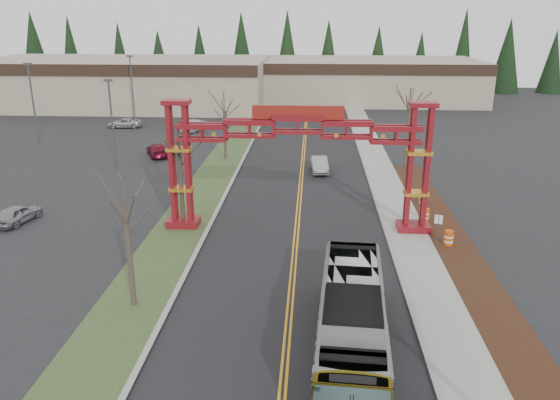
# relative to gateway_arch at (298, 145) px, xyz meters

# --- Properties ---
(road) EXTENTS (12.00, 110.00, 0.02)m
(road) POSITION_rel_gateway_arch_xyz_m (-0.00, 7.00, -5.97)
(road) COLOR black
(road) RESTS_ON ground
(lane_line_left) EXTENTS (0.12, 100.00, 0.01)m
(lane_line_left) POSITION_rel_gateway_arch_xyz_m (-0.12, 7.00, -5.96)
(lane_line_left) COLOR orange
(lane_line_left) RESTS_ON road
(lane_line_right) EXTENTS (0.12, 100.00, 0.01)m
(lane_line_right) POSITION_rel_gateway_arch_xyz_m (0.12, 7.00, -5.96)
(lane_line_right) COLOR orange
(lane_line_right) RESTS_ON road
(curb_right) EXTENTS (0.30, 110.00, 0.15)m
(curb_right) POSITION_rel_gateway_arch_xyz_m (6.15, 7.00, -5.91)
(curb_right) COLOR gray
(curb_right) RESTS_ON ground
(sidewalk_right) EXTENTS (2.60, 110.00, 0.14)m
(sidewalk_right) POSITION_rel_gateway_arch_xyz_m (7.60, 7.00, -5.91)
(sidewalk_right) COLOR gray
(sidewalk_right) RESTS_ON ground
(landscape_strip) EXTENTS (2.60, 50.00, 0.12)m
(landscape_strip) POSITION_rel_gateway_arch_xyz_m (10.20, -8.00, -5.92)
(landscape_strip) COLOR black
(landscape_strip) RESTS_ON ground
(grass_median) EXTENTS (4.00, 110.00, 0.08)m
(grass_median) POSITION_rel_gateway_arch_xyz_m (-8.00, 7.00, -5.94)
(grass_median) COLOR #354522
(grass_median) RESTS_ON ground
(curb_left) EXTENTS (0.30, 110.00, 0.15)m
(curb_left) POSITION_rel_gateway_arch_xyz_m (-6.15, 7.00, -5.91)
(curb_left) COLOR gray
(curb_left) RESTS_ON ground
(gateway_arch) EXTENTS (18.20, 1.60, 8.90)m
(gateway_arch) POSITION_rel_gateway_arch_xyz_m (0.00, 0.00, 0.00)
(gateway_arch) COLOR maroon
(gateway_arch) RESTS_ON ground
(retail_building_west) EXTENTS (46.00, 22.30, 7.50)m
(retail_building_west) POSITION_rel_gateway_arch_xyz_m (-30.00, 53.96, -2.22)
(retail_building_west) COLOR gray
(retail_building_west) RESTS_ON ground
(retail_building_east) EXTENTS (38.00, 20.30, 7.00)m
(retail_building_east) POSITION_rel_gateway_arch_xyz_m (10.00, 61.95, -2.47)
(retail_building_east) COLOR gray
(retail_building_east) RESTS_ON ground
(conifer_treeline) EXTENTS (116.10, 5.60, 13.00)m
(conifer_treeline) POSITION_rel_gateway_arch_xyz_m (0.25, 74.00, 0.50)
(conifer_treeline) COLOR black
(conifer_treeline) RESTS_ON ground
(transit_bus) EXTENTS (3.49, 11.84, 3.26)m
(transit_bus) POSITION_rel_gateway_arch_xyz_m (2.83, -14.59, -4.35)
(transit_bus) COLOR #A8ACB0
(transit_bus) RESTS_ON ground
(silver_sedan) EXTENTS (1.81, 4.32, 1.39)m
(silver_sedan) POSITION_rel_gateway_arch_xyz_m (1.66, 14.93, -5.29)
(silver_sedan) COLOR #A5A8AD
(silver_sedan) RESTS_ON ground
(parked_car_near_a) EXTENTS (2.28, 4.13, 1.33)m
(parked_car_near_a) POSITION_rel_gateway_arch_xyz_m (-20.03, 0.00, -5.32)
(parked_car_near_a) COLOR gray
(parked_car_near_a) RESTS_ON ground
(parked_car_mid_a) EXTENTS (3.62, 4.98, 1.34)m
(parked_car_mid_a) POSITION_rel_gateway_arch_xyz_m (-15.38, 19.98, -5.31)
(parked_car_mid_a) COLOR maroon
(parked_car_mid_a) RESTS_ON ground
(parked_car_far_a) EXTENTS (2.93, 4.54, 1.41)m
(parked_car_far_a) POSITION_rel_gateway_arch_xyz_m (-14.25, 33.05, -5.28)
(parked_car_far_a) COLOR #A6A7AE
(parked_car_far_a) RESTS_ON ground
(parked_car_far_b) EXTENTS (4.51, 2.29, 1.22)m
(parked_car_far_b) POSITION_rel_gateway_arch_xyz_m (-24.07, 34.98, -5.37)
(parked_car_far_b) COLOR silver
(parked_car_far_b) RESTS_ON ground
(bare_tree_median_near) EXTENTS (2.95, 2.95, 6.92)m
(bare_tree_median_near) POSITION_rel_gateway_arch_xyz_m (-8.00, -11.13, -1.04)
(bare_tree_median_near) COLOR #382D26
(bare_tree_median_near) RESTS_ON ground
(bare_tree_median_mid) EXTENTS (2.94, 2.94, 7.02)m
(bare_tree_median_mid) POSITION_rel_gateway_arch_xyz_m (-8.00, 0.00, -0.94)
(bare_tree_median_mid) COLOR #382D26
(bare_tree_median_mid) RESTS_ON ground
(bare_tree_median_far) EXTENTS (2.95, 2.95, 6.93)m
(bare_tree_median_far) POSITION_rel_gateway_arch_xyz_m (-8.00, 19.12, -1.03)
(bare_tree_median_far) COLOR #382D26
(bare_tree_median_far) RESTS_ON ground
(bare_tree_right_far) EXTENTS (3.31, 3.31, 7.82)m
(bare_tree_right_far) POSITION_rel_gateway_arch_xyz_m (10.00, 16.60, -0.38)
(bare_tree_right_far) COLOR #382D26
(bare_tree_right_far) RESTS_ON ground
(light_pole_near) EXTENTS (0.74, 0.37, 8.55)m
(light_pole_near) POSITION_rel_gateway_arch_xyz_m (-18.15, 15.08, -1.04)
(light_pole_near) COLOR #3F3F44
(light_pole_near) RESTS_ON ground
(light_pole_mid) EXTENTS (0.79, 0.40, 9.16)m
(light_pole_mid) POSITION_rel_gateway_arch_xyz_m (-30.84, 24.93, -0.68)
(light_pole_mid) COLOR #3F3F44
(light_pole_mid) RESTS_ON ground
(light_pole_far) EXTENTS (0.78, 0.39, 8.96)m
(light_pole_far) POSITION_rel_gateway_arch_xyz_m (-24.47, 40.63, -0.80)
(light_pole_far) COLOR #3F3F44
(light_pole_far) RESTS_ON ground
(street_sign) EXTENTS (0.48, 0.18, 2.15)m
(street_sign) POSITION_rel_gateway_arch_xyz_m (9.07, -2.48, -4.43)
(street_sign) COLOR #3F3F44
(street_sign) RESTS_ON ground
(barrel_south) EXTENTS (0.59, 0.59, 1.10)m
(barrel_south) POSITION_rel_gateway_arch_xyz_m (9.83, -2.48, -5.43)
(barrel_south) COLOR #D64C0B
(barrel_south) RESTS_ON ground
(barrel_mid) EXTENTS (0.53, 0.53, 0.98)m
(barrel_mid) POSITION_rel_gateway_arch_xyz_m (9.21, 2.03, -5.49)
(barrel_mid) COLOR #D64C0B
(barrel_mid) RESTS_ON ground
(barrel_north) EXTENTS (0.58, 0.58, 1.07)m
(barrel_north) POSITION_rel_gateway_arch_xyz_m (9.63, 5.30, -5.45)
(barrel_north) COLOR #D64C0B
(barrel_north) RESTS_ON ground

